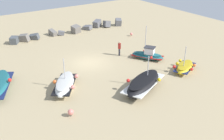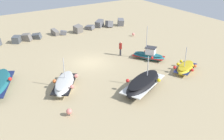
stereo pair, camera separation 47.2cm
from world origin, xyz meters
The scene contains 9 objects.
ground_plane centered at (0.00, 0.00, 0.00)m, with size 53.31×53.31×0.00m, color tan.
fishing_boat_1 centered at (5.94, -2.70, 0.48)m, with size 3.01×3.68×3.76m.
fishing_boat_2 centered at (7.01, -7.09, 0.41)m, with size 3.53×2.60×2.78m.
fishing_boat_3 centered at (-4.56, -3.80, 0.53)m, with size 3.64×4.23×2.87m.
fishing_boat_4 centered at (1.12, -7.68, 0.61)m, with size 5.41×3.78×2.96m.
person_walking centered at (3.89, -0.12, 0.97)m, with size 0.32×0.32×1.69m.
breakwater_rocks centered at (0.44, 10.58, 0.45)m, with size 22.94×2.73×1.36m.
mooring_buoy_0 centered at (9.29, 4.62, 0.30)m, with size 0.37×0.37×0.50m.
mooring_buoy_1 centered at (-5.90, -7.70, 0.37)m, with size 0.45×0.45×0.59m.
Camera 1 is at (-12.27, -22.66, 11.60)m, focal length 41.82 mm.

